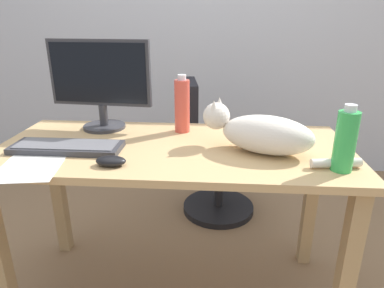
{
  "coord_description": "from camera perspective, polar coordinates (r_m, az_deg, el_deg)",
  "views": [
    {
      "loc": [
        0.18,
        -1.32,
        1.26
      ],
      "look_at": [
        0.09,
        -0.13,
        0.82
      ],
      "focal_mm": 31.95,
      "sensor_mm": 36.0,
      "label": 1
    }
  ],
  "objects": [
    {
      "name": "paper_sheet",
      "position": [
        1.37,
        -25.16,
        -3.17
      ],
      "size": [
        0.25,
        0.33,
        0.0
      ],
      "primitive_type": "cube",
      "rotation": [
        0.0,
        0.0,
        0.16
      ],
      "color": "white",
      "rests_on": "desk"
    },
    {
      "name": "spray_bottle",
      "position": [
        1.58,
        -1.67,
        6.45
      ],
      "size": [
        0.07,
        0.07,
        0.27
      ],
      "color": "#D84C3D",
      "rests_on": "desk"
    },
    {
      "name": "computer_mouse",
      "position": [
        1.26,
        -13.39,
        -2.78
      ],
      "size": [
        0.11,
        0.06,
        0.04
      ],
      "primitive_type": "ellipsoid",
      "color": "black",
      "rests_on": "desk"
    },
    {
      "name": "back_wall",
      "position": [
        2.86,
        0.82,
        21.16
      ],
      "size": [
        6.0,
        0.04,
        2.6
      ],
      "primitive_type": "cube",
      "color": "silver",
      "rests_on": "ground_plane"
    },
    {
      "name": "office_chair",
      "position": [
        2.25,
        3.36,
        -2.57
      ],
      "size": [
        0.48,
        0.48,
        0.9
      ],
      "color": "black",
      "rests_on": "ground_plane"
    },
    {
      "name": "cat",
      "position": [
        1.36,
        11.5,
        1.89
      ],
      "size": [
        0.57,
        0.31,
        0.2
      ],
      "color": "silver",
      "rests_on": "desk"
    },
    {
      "name": "monitor",
      "position": [
        1.66,
        -15.08,
        10.07
      ],
      "size": [
        0.48,
        0.2,
        0.41
      ],
      "color": "#333338",
      "rests_on": "desk"
    },
    {
      "name": "ground_plane",
      "position": [
        1.84,
        -2.68,
        -22.95
      ],
      "size": [
        8.0,
        8.0,
        0.0
      ],
      "primitive_type": "plane",
      "color": "#846647"
    },
    {
      "name": "desk",
      "position": [
        1.47,
        -3.08,
        -4.5
      ],
      "size": [
        1.47,
        0.66,
        0.76
      ],
      "color": "tan",
      "rests_on": "ground_plane"
    },
    {
      "name": "keyboard",
      "position": [
        1.46,
        -20.14,
        -0.46
      ],
      "size": [
        0.44,
        0.15,
        0.03
      ],
      "color": "#333338",
      "rests_on": "desk"
    },
    {
      "name": "water_bottle",
      "position": [
        1.27,
        24.22,
        0.51
      ],
      "size": [
        0.07,
        0.07,
        0.24
      ],
      "color": "green",
      "rests_on": "desk"
    }
  ]
}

